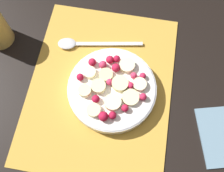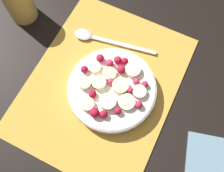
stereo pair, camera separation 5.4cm
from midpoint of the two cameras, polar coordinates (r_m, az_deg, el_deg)
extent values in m
plane|color=black|center=(0.58, -5.26, -0.62)|extent=(3.00, 3.00, 0.00)
cube|color=gold|center=(0.58, -5.29, -0.51)|extent=(0.42, 0.33, 0.01)
cylinder|color=white|center=(0.56, -2.73, -1.20)|extent=(0.20, 0.20, 0.03)
torus|color=white|center=(0.55, -2.77, -0.85)|extent=(0.20, 0.20, 0.01)
cylinder|color=white|center=(0.55, -2.80, -0.69)|extent=(0.18, 0.18, 0.00)
cylinder|color=beige|center=(0.55, -4.21, 2.14)|extent=(0.04, 0.04, 0.01)
cylinder|color=beige|center=(0.53, 1.39, -3.03)|extent=(0.05, 0.05, 0.01)
cylinder|color=beige|center=(0.54, -1.02, -0.05)|extent=(0.05, 0.05, 0.01)
cylinder|color=#F4EAB7|center=(0.53, -2.75, -4.15)|extent=(0.04, 0.04, 0.01)
cylinder|color=#F4EAB7|center=(0.56, 0.71, 4.37)|extent=(0.04, 0.04, 0.01)
cylinder|color=beige|center=(0.54, -5.71, -0.51)|extent=(0.04, 0.04, 0.01)
cylinder|color=#F4EAB7|center=(0.56, -7.86, 2.70)|extent=(0.04, 0.04, 0.01)
cylinder|color=#F4EAB7|center=(0.54, 3.52, -0.02)|extent=(0.03, 0.03, 0.01)
cylinder|color=beige|center=(0.53, -6.90, -5.94)|extent=(0.04, 0.04, 0.01)
cylinder|color=beige|center=(0.54, -9.06, -1.46)|extent=(0.04, 0.04, 0.01)
sphere|color=red|center=(0.55, -1.87, 3.83)|extent=(0.02, 0.02, 0.02)
sphere|color=#B21433|center=(0.52, -4.98, -7.33)|extent=(0.02, 0.02, 0.02)
sphere|color=red|center=(0.52, 0.06, -5.47)|extent=(0.02, 0.02, 0.02)
sphere|color=#DB3356|center=(0.56, -5.32, 4.60)|extent=(0.02, 0.02, 0.02)
sphere|color=#B21433|center=(0.52, -2.87, -7.11)|extent=(0.02, 0.02, 0.02)
sphere|color=#B21433|center=(0.55, -10.08, 1.50)|extent=(0.02, 0.02, 0.02)
sphere|color=#B21433|center=(0.53, -6.85, -3.31)|extent=(0.02, 0.02, 0.02)
sphere|color=red|center=(0.56, -7.28, 5.09)|extent=(0.02, 0.02, 0.02)
sphere|color=#D12347|center=(0.53, 4.26, -2.86)|extent=(0.02, 0.02, 0.02)
sphere|color=#B21433|center=(0.56, -1.63, 5.88)|extent=(0.02, 0.02, 0.02)
sphere|color=#DB3356|center=(0.54, -3.44, 0.20)|extent=(0.01, 0.01, 0.01)
sphere|color=#DB3356|center=(0.55, 2.21, 2.03)|extent=(0.01, 0.01, 0.01)
sphere|color=#D12347|center=(0.54, 1.43, -0.43)|extent=(0.01, 0.01, 0.01)
sphere|color=#D12347|center=(0.55, 4.28, 1.96)|extent=(0.01, 0.01, 0.01)
sphere|color=red|center=(0.56, -3.23, 5.69)|extent=(0.02, 0.02, 0.02)
cube|color=silver|center=(0.62, -3.18, 9.29)|extent=(0.04, 0.17, 0.00)
ellipsoid|color=silver|center=(0.63, -12.68, 9.16)|extent=(0.04, 0.05, 0.01)
camera|label=1|loc=(0.03, -92.89, -7.59)|focal=40.00mm
camera|label=2|loc=(0.03, 87.11, 7.59)|focal=40.00mm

